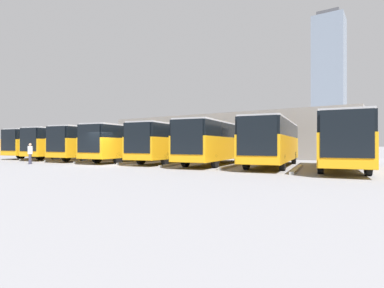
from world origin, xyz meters
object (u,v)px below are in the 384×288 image
(bus_2, at_px, (217,141))
(bus_3, at_px, (174,142))
(bus_5, at_px, (101,142))
(bus_7, at_px, (54,143))
(bus_4, at_px, (132,142))
(pedestrian, at_px, (30,153))
(bus_1, at_px, (273,141))
(bus_0, at_px, (340,140))
(bus_6, at_px, (75,142))

(bus_2, xyz_separation_m, bus_3, (4.39, -0.27, 0.00))
(bus_5, xyz_separation_m, bus_7, (8.79, -0.38, 0.00))
(bus_4, height_order, pedestrian, bus_4)
(bus_5, height_order, bus_7, same)
(bus_1, distance_m, pedestrian, 18.93)
(bus_7, bearing_deg, bus_0, 170.27)
(bus_0, distance_m, bus_2, 8.79)
(bus_3, xyz_separation_m, bus_5, (8.79, 0.58, 0.00))
(bus_2, bearing_deg, bus_0, 169.37)
(bus_0, xyz_separation_m, bus_6, (26.36, 0.06, 0.00))
(bus_1, relative_size, bus_3, 1.00)
(bus_3, distance_m, bus_6, 13.19)
(bus_1, xyz_separation_m, pedestrian, (17.06, 8.13, -0.92))
(bus_1, distance_m, bus_6, 21.98)
(bus_0, xyz_separation_m, bus_7, (30.76, -0.27, 0.00))
(bus_4, relative_size, bus_7, 1.00)
(bus_2, relative_size, bus_3, 1.00)
(bus_3, relative_size, bus_4, 1.00)
(bus_2, height_order, bus_3, same)
(bus_4, distance_m, bus_6, 8.79)
(bus_2, bearing_deg, bus_5, -7.84)
(bus_5, bearing_deg, pedestrian, 84.67)
(bus_0, distance_m, bus_7, 30.76)
(bus_0, relative_size, bus_6, 1.00)
(bus_0, bearing_deg, pedestrian, 10.37)
(bus_0, xyz_separation_m, bus_3, (13.18, -0.48, 0.00))
(bus_0, distance_m, bus_4, 17.58)
(bus_2, relative_size, bus_4, 1.00)
(bus_0, bearing_deg, bus_1, -15.70)
(bus_0, relative_size, pedestrian, 7.03)
(bus_3, xyz_separation_m, bus_6, (13.18, 0.55, 0.00))
(bus_1, height_order, pedestrian, bus_1)
(bus_0, xyz_separation_m, bus_1, (4.39, -0.50, 0.00))
(bus_1, relative_size, bus_5, 1.00)
(bus_6, bearing_deg, bus_7, -13.64)
(bus_3, xyz_separation_m, bus_4, (4.39, 0.64, 0.00))
(bus_2, relative_size, bus_6, 1.00)
(bus_3, distance_m, pedestrian, 11.63)
(bus_1, relative_size, bus_6, 1.00)
(bus_4, height_order, bus_7, same)
(bus_3, xyz_separation_m, pedestrian, (8.28, 8.12, -0.92))
(bus_2, distance_m, bus_3, 4.40)
(bus_5, height_order, bus_6, same)
(bus_1, height_order, bus_7, same)
(bus_2, height_order, pedestrian, bus_2)
(bus_6, bearing_deg, bus_2, 171.70)
(bus_4, xyz_separation_m, bus_5, (4.39, -0.06, 0.00))
(bus_0, bearing_deg, bus_7, -9.73)
(bus_4, xyz_separation_m, bus_7, (13.18, -0.44, 0.00))
(bus_1, distance_m, bus_4, 13.20)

